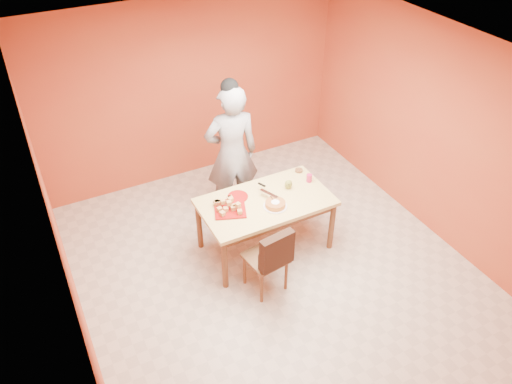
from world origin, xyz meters
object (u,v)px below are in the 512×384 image
person (232,154)px  checker_tin (299,170)px  sponge_cake (275,204)px  dining_chair (266,257)px  magenta_glass (309,178)px  pastry_platter (230,209)px  egg_ornament (288,184)px  red_dinner_plate (238,197)px  dining_table (266,207)px

person → checker_tin: person is taller
sponge_cake → checker_tin: 0.81m
dining_chair → magenta_glass: (1.00, 0.72, 0.32)m
pastry_platter → checker_tin: checker_tin is taller
egg_ornament → person: bearing=129.1°
red_dinner_plate → magenta_glass: 0.96m
egg_ornament → checker_tin: size_ratio=1.24×
sponge_cake → magenta_glass: bearing=22.0°
dining_chair → person: person is taller
dining_chair → magenta_glass: dining_chair is taller
dining_table → sponge_cake: 0.21m
person → pastry_platter: size_ratio=5.34×
person → egg_ornament: size_ratio=15.52×
pastry_platter → checker_tin: size_ratio=3.62×
sponge_cake → dining_table: bearing=105.7°
dining_table → checker_tin: checker_tin is taller
dining_table → pastry_platter: pastry_platter is taller
person → egg_ornament: bearing=128.7°
dining_table → egg_ornament: 0.41m
egg_ornament → red_dinner_plate: bearing=178.2°
dining_chair → person: bearing=72.2°
dining_table → magenta_glass: size_ratio=15.51×
red_dinner_plate → checker_tin: size_ratio=2.50×
checker_tin → sponge_cake: bearing=-141.4°
red_dinner_plate → magenta_glass: (0.95, -0.12, 0.04)m
dining_table → pastry_platter: 0.47m
dining_chair → egg_ornament: dining_chair is taller
pastry_platter → checker_tin: 1.18m
magenta_glass → dining_table: bearing=-171.7°
dining_chair → red_dinner_plate: 0.88m
egg_ornament → checker_tin: 0.41m
dining_table → sponge_cake: size_ratio=6.60×
dining_table → checker_tin: size_ratio=15.91×
checker_tin → dining_table: bearing=-152.8°
magenta_glass → sponge_cake: bearing=-158.0°
pastry_platter → red_dinner_plate: pastry_platter is taller
pastry_platter → egg_ornament: 0.83m
pastry_platter → sponge_cake: 0.54m
red_dinner_plate → dining_table: bearing=-38.6°
magenta_glass → egg_ornament: bearing=-178.1°
dining_chair → egg_ornament: (0.69, 0.71, 0.33)m
dining_chair → checker_tin: 1.42m
pastry_platter → checker_tin: bearing=15.4°
sponge_cake → magenta_glass: (0.64, 0.26, 0.01)m
egg_ornament → magenta_glass: (0.31, 0.01, -0.01)m
sponge_cake → checker_tin: size_ratio=2.41×
dining_table → red_dinner_plate: (-0.27, 0.22, 0.10)m
red_dinner_plate → dining_chair: bearing=-93.4°
dining_chair → red_dinner_plate: (0.05, 0.84, 0.28)m
dining_chair → person: (0.26, 1.46, 0.48)m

